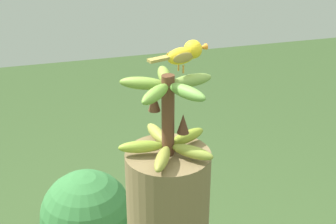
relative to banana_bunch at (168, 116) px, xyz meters
The scene contains 3 objects.
banana_bunch is the anchor object (origin of this frame).
perched_bird 0.19m from the banana_bunch, 159.58° to the right, with size 0.19×0.08×0.09m.
tropical_shrub 1.24m from the banana_bunch, 76.76° to the right, with size 0.46×0.46×0.52m.
Camera 1 is at (0.35, 1.25, 1.83)m, focal length 53.17 mm.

